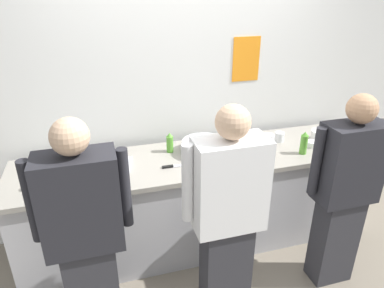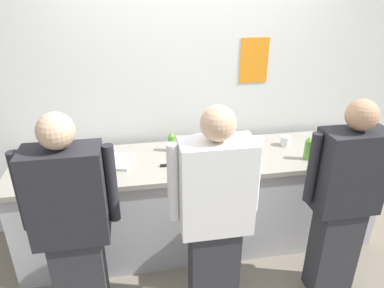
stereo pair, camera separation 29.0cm
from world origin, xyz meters
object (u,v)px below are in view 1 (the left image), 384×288
Objects in this scene: squeeze_bottle_primary at (44,178)px; plate_stack_rear at (57,174)px; chef_center at (228,216)px; squeeze_bottle_spare at (304,143)px; deli_cup at (279,137)px; chefs_knife at (176,166)px; plate_stack_front at (322,136)px; ramekin_green_sauce at (56,161)px; squeeze_bottle_secondary at (170,143)px; ramekin_red_sauce at (253,154)px; sheet_tray at (104,166)px; chef_near_left at (85,235)px; mixing_bowl_steel at (205,147)px; chef_far_right at (344,191)px; ramekin_yellow_sauce at (312,144)px.

plate_stack_rear is at bearing 69.19° from squeeze_bottle_primary.
squeeze_bottle_spare is at bearing 33.35° from chef_center.
chefs_knife is at bearing -168.52° from deli_cup.
ramekin_green_sauce is (-2.37, 0.20, -0.03)m from plate_stack_front.
ramekin_green_sauce is (-0.02, 0.22, -0.00)m from plate_stack_rear.
squeeze_bottle_secondary is 1.99× the size of deli_cup.
chef_center reaches higher than squeeze_bottle_secondary.
ramekin_red_sauce is (0.66, -0.28, -0.06)m from squeeze_bottle_secondary.
sheet_tray is 4.65× the size of ramekin_green_sauce.
plate_stack_rear is at bearing -83.92° from ramekin_green_sauce.
squeeze_bottle_primary is at bearing -160.18° from squeeze_bottle_secondary.
chef_near_left reaches higher than plate_stack_rear.
chefs_knife is (-0.30, -0.18, -0.05)m from mixing_bowl_steel.
chef_far_right is 7.56× the size of squeeze_bottle_primary.
ramekin_red_sauce is at bearing -177.24° from ramekin_yellow_sauce.
ramekin_red_sauce is at bearing -149.94° from deli_cup.
chef_far_right is 0.67m from ramekin_yellow_sauce.
squeeze_bottle_primary is at bearing -96.20° from ramekin_green_sauce.
chef_near_left is 0.97m from ramekin_green_sauce.
mixing_bowl_steel is 0.86m from sheet_tray.
plate_stack_front is at bearing -0.80° from sheet_tray.
ramekin_yellow_sauce is at bearing 32.14° from squeeze_bottle_spare.
mixing_bowl_steel reaches higher than deli_cup.
chef_far_right reaches higher than ramekin_yellow_sauce.
sheet_tray is 0.59m from squeeze_bottle_secondary.
plate_stack_rear is at bearing 173.91° from chefs_knife.
chef_center is at bearing -146.65° from squeeze_bottle_spare.
chef_center is 17.96× the size of deli_cup.
chef_center is at bearing -147.15° from plate_stack_front.
sheet_tray is at bearing 78.39° from chef_near_left.
ramekin_yellow_sauce is at bearing 2.76° from ramekin_red_sauce.
squeeze_bottle_primary reaches higher than mixing_bowl_steel.
ramekin_red_sauce is (1.65, 0.08, -0.08)m from squeeze_bottle_primary.
deli_cup is at bearing 2.39° from mixing_bowl_steel.
chef_center is 9.01× the size of squeeze_bottle_secondary.
squeeze_bottle_spare is at bearing 0.05° from squeeze_bottle_primary.
ramekin_yellow_sauce is at bearing -7.50° from ramekin_green_sauce.
ramekin_green_sauce is 1.64m from ramekin_red_sauce.
plate_stack_rear is 2.66× the size of ramekin_red_sauce.
plate_stack_front is 0.93× the size of squeeze_bottle_primary.
squeeze_bottle_spare is (-0.32, -0.20, 0.05)m from plate_stack_front.
chef_center is 18.04× the size of ramekin_red_sauce.
chefs_knife is (-0.67, 0.00, -0.02)m from ramekin_red_sauce.
chef_center reaches higher than squeeze_bottle_spare.
chef_near_left is at bearing -129.02° from squeeze_bottle_secondary.
mixing_bowl_steel is (-0.83, 0.80, 0.11)m from chef_far_right.
chef_near_left is 0.79m from sheet_tray.
sheet_tray is at bearing -24.45° from ramekin_green_sauce.
mixing_bowl_steel reaches higher than ramekin_yellow_sauce.
plate_stack_rear is 0.87× the size of chefs_knife.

